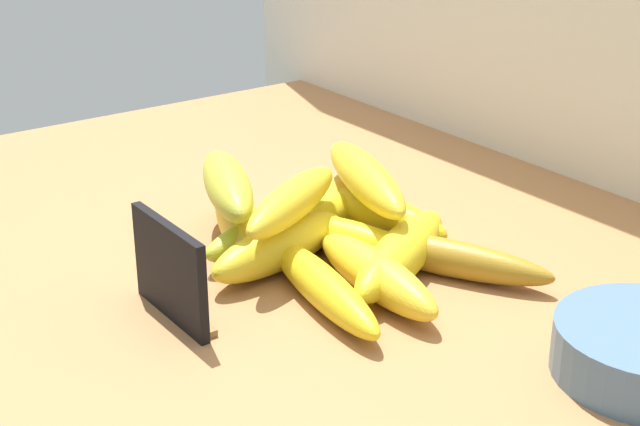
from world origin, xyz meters
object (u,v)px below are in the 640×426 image
banana_3 (376,275)px  banana_12 (227,185)px  banana_13 (366,178)px  banana_2 (401,254)px  banana_6 (282,226)px  banana_9 (444,257)px  banana_0 (322,286)px  banana_10 (381,215)px  banana_11 (288,202)px  banana_5 (280,246)px  banana_8 (350,239)px  banana_1 (241,224)px  banana_7 (326,216)px  banana_4 (339,196)px  chalkboard_sign (171,275)px

banana_3 → banana_12: bearing=-164.0°
banana_3 → banana_13: (-10.65, 7.25, 3.96)cm
banana_2 → banana_6: size_ratio=0.98×
banana_3 → banana_9: (0.30, 7.58, -0.30)cm
banana_12 → banana_0: bearing=0.2°
banana_6 → banana_9: 15.87cm
banana_0 → banana_10: banana_10 is taller
banana_2 → banana_11: 11.12cm
banana_5 → banana_8: (1.72, 6.68, -0.43)cm
banana_6 → banana_12: (-3.19, -4.01, 4.11)cm
banana_1 → banana_13: (5.24, 10.96, 3.89)cm
banana_0 → banana_8: bearing=128.9°
banana_7 → banana_10: 5.40cm
banana_8 → banana_10: 5.97cm
banana_11 → banana_1: bearing=-168.4°
banana_8 → banana_10: banana_10 is taller
banana_2 → banana_3: 4.47cm
banana_5 → banana_6: 4.82cm
banana_1 → banana_4: size_ratio=1.16×
banana_3 → banana_13: banana_13 is taller
banana_1 → banana_11: 7.49cm
chalkboard_sign → banana_3: (6.87, 15.81, -1.88)cm
banana_7 → banana_13: 5.70cm
banana_3 → banana_5: banana_5 is taller
banana_5 → banana_0: bearing=-7.5°
banana_3 → banana_10: 13.10cm
banana_7 → banana_1: bearing=-107.0°
banana_13 → banana_3: bearing=-34.2°
banana_5 → banana_11: bearing=104.1°
banana_1 → banana_4: bearing=92.9°
banana_2 → banana_6: bearing=-157.3°
banana_1 → banana_9: 19.75cm
banana_1 → banana_9: size_ratio=0.98×
banana_4 → banana_13: size_ratio=0.89×
banana_4 → banana_7: bearing=-51.9°
chalkboard_sign → banana_10: size_ratio=0.70×
banana_6 → banana_12: size_ratio=1.16×
chalkboard_sign → banana_10: bearing=97.0°
banana_1 → banana_8: banana_1 is taller
banana_7 → banana_8: bearing=-14.3°
banana_8 → banana_6: bearing=-145.9°
banana_0 → banana_5: 8.04cm
banana_10 → banana_2: bearing=-28.4°
banana_11 → banana_0: bearing=-15.0°
banana_6 → banana_13: banana_13 is taller
banana_11 → banana_3: bearing=14.2°
banana_2 → banana_9: size_ratio=0.93×
banana_1 → banana_5: size_ratio=1.21×
banana_8 → banana_12: (-8.76, -7.78, 4.42)cm
banana_5 → chalkboard_sign: bearing=-78.3°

